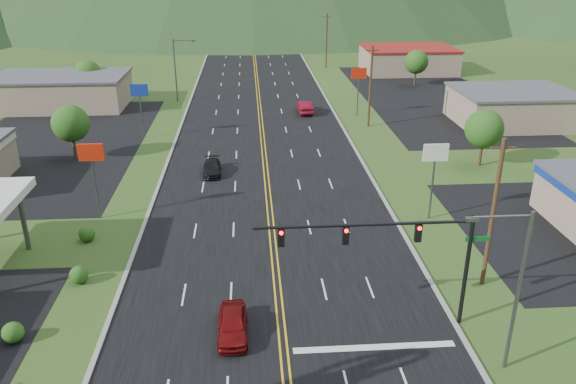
{
  "coord_description": "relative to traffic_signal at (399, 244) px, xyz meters",
  "views": [
    {
      "loc": [
        -1.56,
        -12.71,
        19.97
      ],
      "look_at": [
        1.07,
        23.75,
        4.5
      ],
      "focal_mm": 35.0,
      "sensor_mm": 36.0,
      "label": 1
    }
  ],
  "objects": [
    {
      "name": "tree_east_a",
      "position": [
        15.52,
        26.0,
        -1.44
      ],
      "size": [
        3.84,
        3.84,
        5.82
      ],
      "color": "#382314",
      "rests_on": "ground"
    },
    {
      "name": "pole_sign_west_b",
      "position": [
        -20.48,
        38.0,
        -0.28
      ],
      "size": [
        2.0,
        0.18,
        6.4
      ],
      "color": "#59595E",
      "rests_on": "ground"
    },
    {
      "name": "streetlight_west",
      "position": [
        -18.16,
        56.0,
        -0.15
      ],
      "size": [
        3.28,
        0.25,
        9.0
      ],
      "color": "#59595E",
      "rests_on": "ground"
    },
    {
      "name": "pole_sign_east_b",
      "position": [
        6.52,
        46.0,
        -0.28
      ],
      "size": [
        2.0,
        0.18,
        6.4
      ],
      "color": "#59595E",
      "rests_on": "ground"
    },
    {
      "name": "car_red_far",
      "position": [
        -0.36,
        47.97,
        -4.5
      ],
      "size": [
        1.93,
        5.08,
        1.65
      ],
      "primitive_type": "imported",
      "rotation": [
        0.0,
        0.0,
        3.18
      ],
      "color": "maroon",
      "rests_on": "ground"
    },
    {
      "name": "building_east_far",
      "position": [
        21.52,
        76.0,
        -3.07
      ],
      "size": [
        16.4,
        12.4,
        4.5
      ],
      "color": "tan",
      "rests_on": "ground"
    },
    {
      "name": "building_west_far",
      "position": [
        -34.48,
        54.0,
        -3.07
      ],
      "size": [
        18.4,
        11.4,
        4.5
      ],
      "color": "tan",
      "rests_on": "ground"
    },
    {
      "name": "building_east_mid",
      "position": [
        25.52,
        41.0,
        -3.17
      ],
      "size": [
        14.4,
        11.4,
        4.3
      ],
      "color": "tan",
      "rests_on": "ground"
    },
    {
      "name": "streetlight_east",
      "position": [
        4.7,
        -4.0,
        -0.15
      ],
      "size": [
        3.28,
        0.25,
        9.0
      ],
      "color": "#59595E",
      "rests_on": "ground"
    },
    {
      "name": "tree_west_b",
      "position": [
        -31.48,
        58.0,
        -1.44
      ],
      "size": [
        3.84,
        3.84,
        5.82
      ],
      "color": "#382314",
      "rests_on": "ground"
    },
    {
      "name": "utility_pole_b",
      "position": [
        7.02,
        41.0,
        -0.2
      ],
      "size": [
        1.6,
        0.28,
        10.0
      ],
      "color": "#382314",
      "rests_on": "ground"
    },
    {
      "name": "pole_sign_west_a",
      "position": [
        -20.48,
        16.0,
        -0.28
      ],
      "size": [
        2.0,
        0.18,
        6.4
      ],
      "color": "#59595E",
      "rests_on": "ground"
    },
    {
      "name": "car_red_near",
      "position": [
        -9.27,
        -0.33,
        -4.61
      ],
      "size": [
        1.74,
        4.23,
        1.43
      ],
      "primitive_type": "imported",
      "rotation": [
        0.0,
        0.0,
        0.01
      ],
      "color": "maroon",
      "rests_on": "ground"
    },
    {
      "name": "car_dark_mid",
      "position": [
        -11.77,
        25.44,
        -4.71
      ],
      "size": [
        1.89,
        4.31,
        1.23
      ],
      "primitive_type": "imported",
      "rotation": [
        0.0,
        0.0,
        0.04
      ],
      "color": "black",
      "rests_on": "ground"
    },
    {
      "name": "utility_pole_c",
      "position": [
        7.02,
        81.0,
        -0.2
      ],
      "size": [
        1.6,
        0.28,
        10.0
      ],
      "color": "#382314",
      "rests_on": "ground"
    },
    {
      "name": "tree_east_b",
      "position": [
        19.52,
        64.0,
        -1.44
      ],
      "size": [
        3.84,
        3.84,
        5.82
      ],
      "color": "#382314",
      "rests_on": "ground"
    },
    {
      "name": "pole_sign_east_a",
      "position": [
        6.52,
        14.0,
        -0.28
      ],
      "size": [
        2.0,
        0.18,
        6.4
      ],
      "color": "#59595E",
      "rests_on": "ground"
    },
    {
      "name": "utility_pole_a",
      "position": [
        7.02,
        4.0,
        -0.2
      ],
      "size": [
        1.6,
        0.28,
        10.0
      ],
      "color": "#382314",
      "rests_on": "ground"
    },
    {
      "name": "utility_pole_d",
      "position": [
        7.02,
        121.0,
        -0.2
      ],
      "size": [
        1.6,
        0.28,
        10.0
      ],
      "color": "#382314",
      "rests_on": "ground"
    },
    {
      "name": "traffic_signal",
      "position": [
        0.0,
        0.0,
        0.0
      ],
      "size": [
        13.1,
        0.43,
        7.0
      ],
      "color": "black",
      "rests_on": "ground"
    },
    {
      "name": "tree_west_a",
      "position": [
        -26.48,
        31.0,
        -1.44
      ],
      "size": [
        3.84,
        3.84,
        5.82
      ],
      "color": "#382314",
      "rests_on": "ground"
    }
  ]
}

